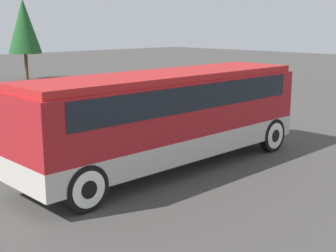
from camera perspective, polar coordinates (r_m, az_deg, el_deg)
The scene contains 4 objects.
ground_plane at distance 15.05m, azimuth 0.00°, elevation -5.13°, with size 120.00×120.00×0.00m, color #423F3D.
tour_bus at distance 14.67m, azimuth 0.27°, elevation 1.91°, with size 10.16×2.65×3.06m.
parked_car_near at distance 22.42m, azimuth -3.54°, elevation 2.35°, with size 4.02×1.78×1.31m.
tree_center at distance 41.04m, azimuth -17.16°, elevation 11.54°, with size 2.74×2.74×6.61m.
Camera 1 is at (-10.01, -10.29, 4.49)m, focal length 50.00 mm.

